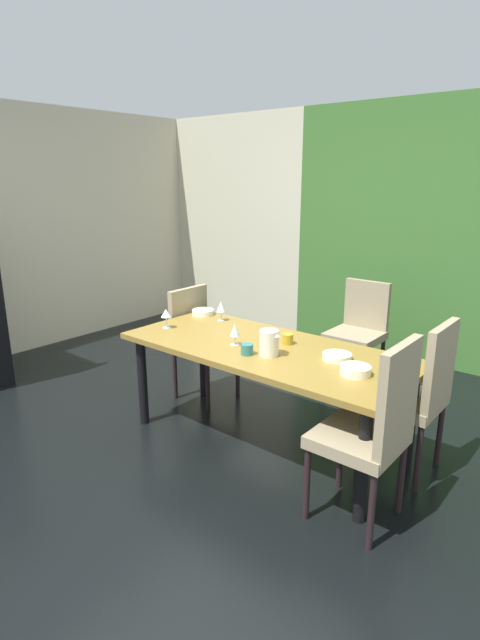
{
  "coord_description": "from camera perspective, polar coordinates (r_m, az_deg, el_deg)",
  "views": [
    {
      "loc": [
        2.37,
        -2.21,
        1.84
      ],
      "look_at": [
        0.19,
        0.45,
        0.85
      ],
      "focal_mm": 28.0,
      "sensor_mm": 36.0,
      "label": 1
    }
  ],
  "objects": [
    {
      "name": "ground_plane",
      "position": [
        3.73,
        -6.86,
        -13.78
      ],
      "size": [
        5.66,
        5.57,
        0.02
      ],
      "primitive_type": "cube",
      "color": "black"
    },
    {
      "name": "back_panel_interior",
      "position": [
        6.49,
        -0.75,
        11.15
      ],
      "size": [
        2.07,
        0.1,
        2.57
      ],
      "primitive_type": "cube",
      "color": "beige",
      "rests_on": "ground_plane"
    },
    {
      "name": "garden_window_panel",
      "position": [
        5.15,
        24.4,
        8.47
      ],
      "size": [
        3.59,
        0.1,
        2.57
      ],
      "primitive_type": "cube",
      "color": "#3B6A2C",
      "rests_on": "ground_plane"
    },
    {
      "name": "dining_table",
      "position": [
        3.41,
        2.92,
        -4.31
      ],
      "size": [
        2.01,
        0.87,
        0.73
      ],
      "color": "olive",
      "rests_on": "ground_plane"
    },
    {
      "name": "chair_head_far",
      "position": [
        4.59,
        13.47,
        -0.79
      ],
      "size": [
        0.44,
        0.45,
        0.95
      ],
      "rotation": [
        0.0,
        0.0,
        3.14
      ],
      "color": "gray",
      "rests_on": "ground_plane"
    },
    {
      "name": "chair_left_far",
      "position": [
        4.25,
        -4.67,
        -1.8
      ],
      "size": [
        0.45,
        0.44,
        0.94
      ],
      "rotation": [
        0.0,
        0.0,
        -1.57
      ],
      "color": "gray",
      "rests_on": "ground_plane"
    },
    {
      "name": "chair_right_far",
      "position": [
        3.3,
        19.65,
        -7.6
      ],
      "size": [
        0.44,
        0.44,
        1.01
      ],
      "rotation": [
        0.0,
        0.0,
        1.57
      ],
      "color": "gray",
      "rests_on": "ground_plane"
    },
    {
      "name": "chair_right_near",
      "position": [
        2.75,
        15.07,
        -11.66
      ],
      "size": [
        0.44,
        0.44,
        1.06
      ],
      "rotation": [
        0.0,
        0.0,
        1.57
      ],
      "color": "gray",
      "rests_on": "ground_plane"
    },
    {
      "name": "wine_glass_south",
      "position": [
        3.8,
        -8.45,
        0.72
      ],
      "size": [
        0.08,
        0.08,
        0.15
      ],
      "color": "silver",
      "rests_on": "dining_table"
    },
    {
      "name": "wine_glass_corner",
      "position": [
        3.38,
        -0.61,
        -1.23
      ],
      "size": [
        0.07,
        0.07,
        0.15
      ],
      "color": "silver",
      "rests_on": "dining_table"
    },
    {
      "name": "wine_glass_front",
      "position": [
        3.96,
        -2.2,
        1.5
      ],
      "size": [
        0.07,
        0.07,
        0.16
      ],
      "color": "silver",
      "rests_on": "dining_table"
    },
    {
      "name": "serving_bowl_east",
      "position": [
        3.2,
        11.02,
        -4.12
      ],
      "size": [
        0.18,
        0.18,
        0.04
      ],
      "primitive_type": "cylinder",
      "color": "white",
      "rests_on": "dining_table"
    },
    {
      "name": "serving_bowl_north",
      "position": [
        2.98,
        13.05,
        -5.62
      ],
      "size": [
        0.18,
        0.18,
        0.05
      ],
      "primitive_type": "cylinder",
      "color": "white",
      "rests_on": "dining_table"
    },
    {
      "name": "serving_bowl_center",
      "position": [
        4.16,
        -4.26,
        0.9
      ],
      "size": [
        0.18,
        0.18,
        0.04
      ],
      "primitive_type": "cylinder",
      "color": "silver",
      "rests_on": "dining_table"
    },
    {
      "name": "cup_west",
      "position": [
        2.92,
        17.37,
        -5.9
      ],
      "size": [
        0.08,
        0.08,
        0.1
      ],
      "primitive_type": "cylinder",
      "color": "#2F6D5B",
      "rests_on": "dining_table"
    },
    {
      "name": "cup_near_window",
      "position": [
        3.44,
        5.48,
        -2.17
      ],
      "size": [
        0.07,
        0.07,
        0.07
      ],
      "primitive_type": "cylinder",
      "color": "#AD8F1F",
      "rests_on": "dining_table"
    },
    {
      "name": "cup_left",
      "position": [
        3.22,
        0.81,
        -3.36
      ],
      "size": [
        0.08,
        0.08,
        0.07
      ],
      "primitive_type": "cylinder",
      "color": "#2B6D6A",
      "rests_on": "dining_table"
    },
    {
      "name": "pitcher_right",
      "position": [
        3.19,
        3.36,
        -2.63
      ],
      "size": [
        0.14,
        0.12,
        0.17
      ],
      "color": "silver",
      "rests_on": "dining_table"
    }
  ]
}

